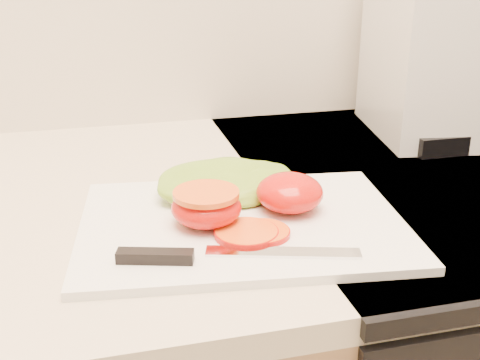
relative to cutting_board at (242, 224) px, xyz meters
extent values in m
cube|color=beige|center=(-0.11, 0.13, -0.02)|extent=(3.92, 0.65, 0.03)
cube|color=white|center=(0.00, 0.00, 0.00)|extent=(0.39, 0.31, 0.01)
ellipsoid|color=red|center=(0.06, 0.01, 0.03)|extent=(0.08, 0.08, 0.04)
ellipsoid|color=red|center=(-0.04, 0.00, 0.02)|extent=(0.08, 0.08, 0.04)
cylinder|color=#D94A1A|center=(-0.04, 0.00, 0.04)|extent=(0.07, 0.07, 0.01)
cylinder|color=orange|center=(-0.01, -0.04, 0.01)|extent=(0.07, 0.07, 0.01)
cylinder|color=orange|center=(0.01, -0.04, 0.01)|extent=(0.06, 0.06, 0.01)
ellipsoid|color=#84B830|center=(-0.01, 0.08, 0.02)|extent=(0.18, 0.13, 0.03)
ellipsoid|color=#84B830|center=(0.04, 0.08, 0.02)|extent=(0.15, 0.14, 0.03)
cube|color=silver|center=(0.02, -0.09, 0.01)|extent=(0.16, 0.06, 0.00)
cube|color=black|center=(-0.11, -0.07, 0.01)|extent=(0.08, 0.04, 0.01)
cube|color=silver|center=(0.41, 0.28, 0.15)|extent=(0.24, 0.28, 0.30)
camera|label=1|loc=(-0.15, -0.60, 0.30)|focal=45.00mm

